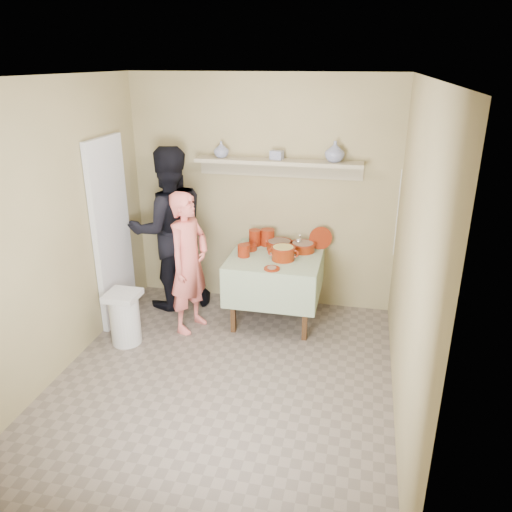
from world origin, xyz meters
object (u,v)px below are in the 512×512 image
(person_cook, at_px, (189,263))
(cazuela_rice, at_px, (283,252))
(trash_bin, at_px, (125,318))
(serving_table, at_px, (276,266))
(person_helper, at_px, (169,229))

(person_cook, xyz_separation_m, cazuela_rice, (0.94, 0.28, 0.09))
(cazuela_rice, xyz_separation_m, trash_bin, (-1.49, -0.72, -0.56))
(person_cook, height_order, serving_table, person_cook)
(person_helper, distance_m, serving_table, 1.28)
(person_cook, xyz_separation_m, serving_table, (0.84, 0.38, -0.11))
(cazuela_rice, bearing_deg, serving_table, 132.86)
(serving_table, distance_m, cazuela_rice, 0.25)
(person_cook, distance_m, serving_table, 0.93)
(person_helper, distance_m, trash_bin, 1.14)
(person_helper, distance_m, cazuela_rice, 1.36)
(person_cook, xyz_separation_m, trash_bin, (-0.55, -0.44, -0.47))
(person_cook, height_order, trash_bin, person_cook)
(person_helper, bearing_deg, person_cook, 95.14)
(serving_table, relative_size, trash_bin, 1.74)
(serving_table, distance_m, trash_bin, 1.66)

